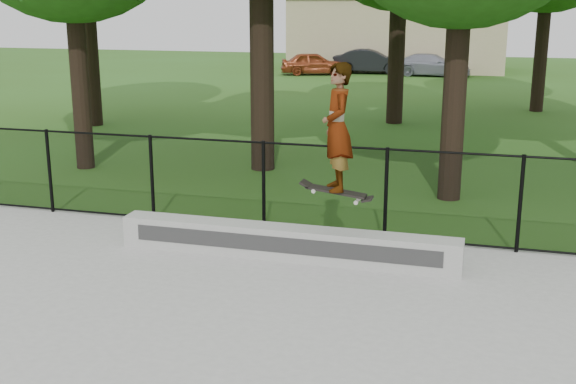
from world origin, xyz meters
name	(u,v)px	position (x,y,z in m)	size (l,w,h in m)	color
grind_ledge	(286,242)	(0.72, 4.70, 0.30)	(5.08, 0.40, 0.47)	#B3B2AD
car_a	(314,63)	(-5.88, 33.07, 0.60)	(1.42, 3.51, 1.20)	#953A1B
car_b	(370,61)	(-3.09, 34.61, 0.66)	(1.39, 3.62, 1.32)	black
car_c	(432,65)	(0.29, 34.06, 0.58)	(1.62, 3.67, 1.16)	gray
skater_airborne	(337,130)	(1.50, 4.55, 2.03)	(0.84, 0.75, 1.89)	black
chainlink_fence	(264,186)	(0.00, 5.90, 0.81)	(16.06, 0.06, 1.50)	black
distant_building	(399,31)	(-2.00, 38.00, 2.16)	(12.40, 6.40, 4.30)	tan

